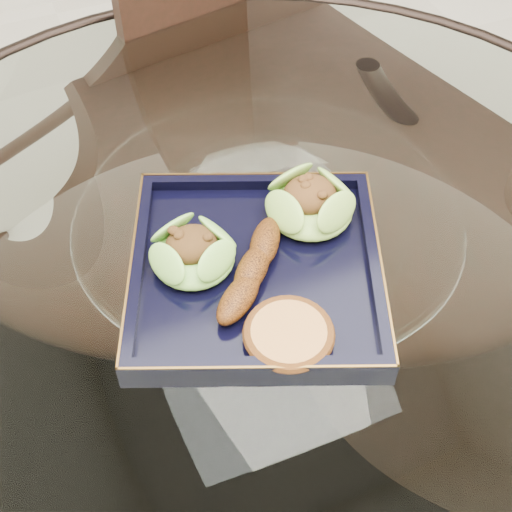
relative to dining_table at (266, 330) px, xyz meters
name	(u,v)px	position (x,y,z in m)	size (l,w,h in m)	color
ground	(263,502)	(0.00, 0.00, -0.60)	(4.00, 4.00, 0.00)	beige
dining_table	(266,330)	(0.00, 0.00, 0.00)	(1.13, 1.13, 0.77)	white
dining_chair	(259,159)	(0.16, 0.41, -0.10)	(0.46, 0.46, 0.90)	black
navy_plate	(256,274)	(-0.03, -0.04, 0.17)	(0.27, 0.27, 0.02)	black
lettuce_wrap_left	(193,254)	(-0.09, -0.01, 0.20)	(0.09, 0.09, 0.03)	#53962B
lettuce_wrap_right	(310,205)	(0.06, 0.01, 0.20)	(0.10, 0.10, 0.04)	#5B8F29
roasted_plantain	(252,270)	(-0.04, -0.05, 0.20)	(0.15, 0.03, 0.03)	#65300A
crumb_patty	(289,335)	(-0.03, -0.13, 0.19)	(0.08, 0.08, 0.02)	#C58741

